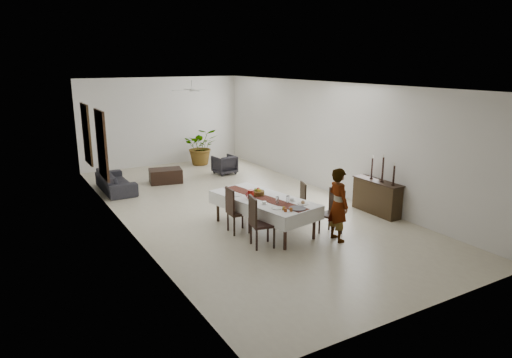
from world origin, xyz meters
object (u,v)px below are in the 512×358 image
Objects in this scene: red_pitcher at (251,194)px; sofa at (116,181)px; sideboard_body at (377,197)px; dining_table_top at (264,199)px; woman at (338,205)px.

red_pitcher is 0.10× the size of sofa.
red_pitcher is 0.15× the size of sideboard_body.
sideboard_body is (3.09, -0.43, -0.32)m from dining_table_top.
woman is at bearing -47.05° from red_pitcher.
sideboard_body reaches higher than dining_table_top.
sideboard_body is 7.53m from sofa.
dining_table_top is at bearing -156.76° from sofa.
sofa is (-5.22, 5.42, -0.12)m from sideboard_body.
red_pitcher is 5.26m from sofa.
red_pitcher reaches higher than sideboard_body.
sofa is (-2.13, 4.99, -0.43)m from dining_table_top.
sofa is (-1.85, 4.89, -0.57)m from red_pitcher.
red_pitcher is 3.44m from sideboard_body.
sofa is (-3.18, 6.32, -0.50)m from woman.
red_pitcher is (-0.28, 0.10, 0.14)m from dining_table_top.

